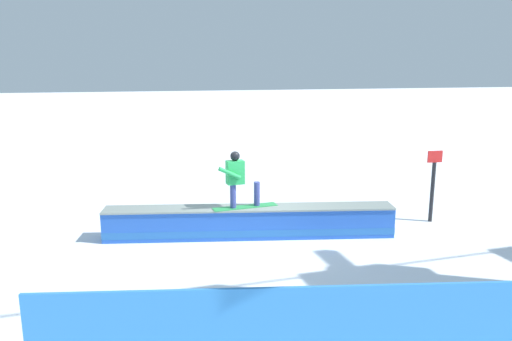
# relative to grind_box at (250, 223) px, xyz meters

# --- Properties ---
(ground_plane) EXTENTS (120.00, 120.00, 0.00)m
(ground_plane) POSITION_rel_grind_box_xyz_m (0.00, 0.00, -0.34)
(ground_plane) COLOR white
(grind_box) EXTENTS (6.88, 1.67, 0.74)m
(grind_box) POSITION_rel_grind_box_xyz_m (0.00, 0.00, 0.00)
(grind_box) COLOR blue
(grind_box) RESTS_ON ground_plane
(snowboarder) EXTENTS (1.58, 0.55, 1.36)m
(snowboarder) POSITION_rel_grind_box_xyz_m (0.28, 0.01, 1.13)
(snowboarder) COLOR green
(snowboarder) RESTS_ON grind_box
(safety_fence) EXTENTS (8.17, 1.29, 0.97)m
(safety_fence) POSITION_rel_grind_box_xyz_m (0.00, 4.81, 0.15)
(safety_fence) COLOR #3488DF
(safety_fence) RESTS_ON ground_plane
(trail_marker) EXTENTS (0.40, 0.10, 1.88)m
(trail_marker) POSITION_rel_grind_box_xyz_m (-4.88, -0.19, 0.67)
(trail_marker) COLOR #262628
(trail_marker) RESTS_ON ground_plane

